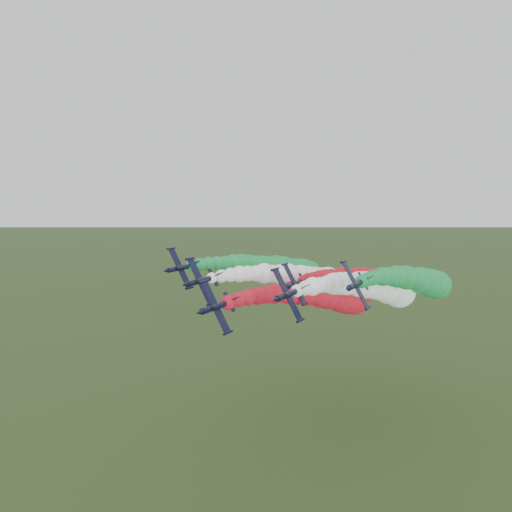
# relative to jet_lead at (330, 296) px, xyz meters

# --- Properties ---
(ground) EXTENTS (3000.00, 3000.00, 0.00)m
(ground) POSITION_rel_jet_lead_xyz_m (-9.70, -40.69, -35.17)
(ground) COLOR #405425
(ground) RESTS_ON ground
(jet_lead) EXTENTS (12.53, 69.39, 17.46)m
(jet_lead) POSITION_rel_jet_lead_xyz_m (0.00, 0.00, 0.00)
(jet_lead) COLOR black
(jet_lead) RESTS_ON ground
(jet_inner_left) EXTENTS (11.98, 68.84, 16.91)m
(jet_inner_left) POSITION_rel_jet_lead_xyz_m (-8.60, 6.44, 2.86)
(jet_inner_left) COLOR black
(jet_inner_left) RESTS_ON ground
(jet_inner_right) EXTENTS (12.75, 69.61, 17.68)m
(jet_inner_right) POSITION_rel_jet_lead_xyz_m (10.52, 5.07, 2.26)
(jet_inner_right) COLOR black
(jet_inner_right) RESTS_ON ground
(jet_outer_left) EXTENTS (12.40, 69.26, 17.33)m
(jet_outer_left) POSITION_rel_jet_lead_xyz_m (-20.27, 15.85, 3.36)
(jet_outer_left) COLOR black
(jet_outer_left) RESTS_ON ground
(jet_outer_right) EXTENTS (12.34, 69.21, 17.27)m
(jet_outer_right) POSITION_rel_jet_lead_xyz_m (18.19, 17.90, 2.63)
(jet_outer_right) COLOR black
(jet_outer_right) RESTS_ON ground
(jet_trail) EXTENTS (12.53, 69.39, 17.46)m
(jet_trail) POSITION_rel_jet_lead_xyz_m (2.15, 27.02, -0.01)
(jet_trail) COLOR black
(jet_trail) RESTS_ON ground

